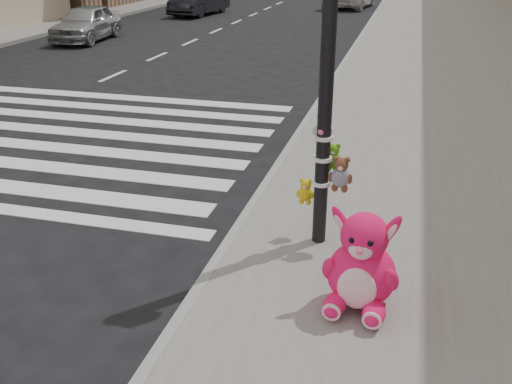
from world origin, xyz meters
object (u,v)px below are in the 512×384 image
(car_silver_far, at_px, (86,23))
(car_dark_far, at_px, (199,1))
(signal_pole, at_px, (328,103))
(pink_bunny, at_px, (361,268))
(red_teddy, at_px, (379,304))

(car_silver_far, bearing_deg, car_dark_far, 76.88)
(signal_pole, xyz_separation_m, pink_bunny, (0.57, -1.24, -1.26))
(red_teddy, distance_m, car_dark_far, 25.86)
(signal_pole, distance_m, car_silver_far, 17.46)
(signal_pole, xyz_separation_m, car_dark_far, (-9.71, 22.32, -1.14))
(signal_pole, xyz_separation_m, red_teddy, (0.78, -1.31, -1.59))
(signal_pole, height_order, pink_bunny, signal_pole)
(signal_pole, bearing_deg, red_teddy, -59.26)
(signal_pole, bearing_deg, car_silver_far, 129.04)
(pink_bunny, relative_size, red_teddy, 5.39)
(red_teddy, bearing_deg, signal_pole, 91.79)
(pink_bunny, bearing_deg, signal_pole, 120.14)
(pink_bunny, xyz_separation_m, car_dark_far, (-10.29, 23.56, 0.12))
(pink_bunny, distance_m, car_silver_far, 18.74)
(signal_pole, relative_size, pink_bunny, 3.80)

